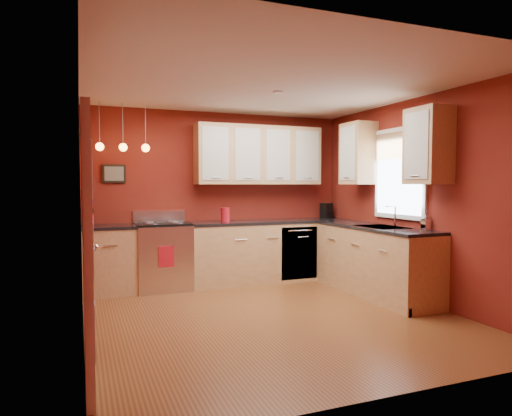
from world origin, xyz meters
name	(u,v)px	position (x,y,z in m)	size (l,w,h in m)	color
floor	(272,316)	(0.00, 0.00, 0.00)	(4.20, 4.20, 0.00)	brown
ceiling	(272,85)	(0.00, 0.00, 2.60)	(4.00, 4.20, 0.02)	beige
wall_back	(219,197)	(0.00, 2.10, 1.30)	(4.00, 0.02, 2.60)	maroon
wall_front	(392,213)	(0.00, -2.10, 1.30)	(4.00, 0.02, 2.60)	maroon
wall_left	(81,205)	(-2.00, 0.00, 1.30)	(0.02, 4.20, 2.60)	maroon
wall_right	(416,200)	(2.00, 0.00, 1.30)	(0.02, 4.20, 2.60)	maroon
base_cabinets_back_left	(109,261)	(-1.65, 1.80, 0.45)	(0.70, 0.60, 0.90)	tan
base_cabinets_back_right	(270,252)	(0.73, 1.80, 0.45)	(2.54, 0.60, 0.90)	tan
base_cabinets_right	(374,262)	(1.70, 0.45, 0.45)	(0.60, 2.10, 0.90)	tan
counter_back_left	(109,227)	(-1.65, 1.80, 0.92)	(0.70, 0.62, 0.04)	black
counter_back_right	(270,222)	(0.73, 1.80, 0.92)	(2.54, 0.62, 0.04)	black
counter_right	(375,227)	(1.70, 0.45, 0.92)	(0.62, 2.10, 0.04)	black
gas_range	(163,256)	(-0.92, 1.80, 0.48)	(0.76, 0.64, 1.11)	silver
dishwasher_front	(299,253)	(1.10, 1.51, 0.45)	(0.60, 0.02, 0.80)	silver
sink	(382,229)	(1.70, 0.30, 0.92)	(0.50, 0.70, 0.33)	#95959A
window	(399,170)	(1.97, 0.30, 1.69)	(0.06, 1.02, 1.22)	white
door_left_wall	(87,250)	(-1.97, -1.20, 1.03)	(0.12, 0.82, 2.05)	white
upper_cabinets_back	(259,155)	(0.60, 1.93, 1.95)	(2.00, 0.35, 0.90)	tan
upper_cabinets_right	(389,150)	(1.82, 0.32, 1.95)	(0.35, 1.95, 0.90)	tan
wall_picture	(114,174)	(-1.55, 2.08, 1.65)	(0.32, 0.03, 0.26)	black
pendant_lights	(123,147)	(-1.45, 1.75, 2.01)	(0.71, 0.11, 0.66)	#95959A
red_canister	(225,215)	(0.00, 1.75, 1.05)	(0.14, 0.14, 0.21)	#B51321
red_vase	(90,220)	(-1.89, 1.90, 1.02)	(0.10, 0.10, 0.16)	#B51321
flowers	(90,208)	(-1.89, 1.90, 1.18)	(0.11, 0.11, 0.20)	#B51321
coffee_maker	(327,211)	(1.80, 1.91, 1.05)	(0.21, 0.21, 0.25)	black
soap_pump	(426,222)	(1.95, -0.25, 1.04)	(0.09, 0.10, 0.21)	silver
dish_towel	(166,257)	(-0.93, 1.47, 0.52)	(0.21, 0.01, 0.29)	#B51321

